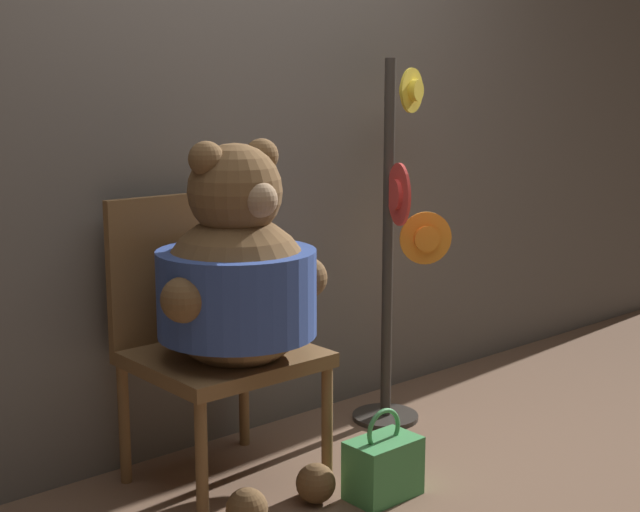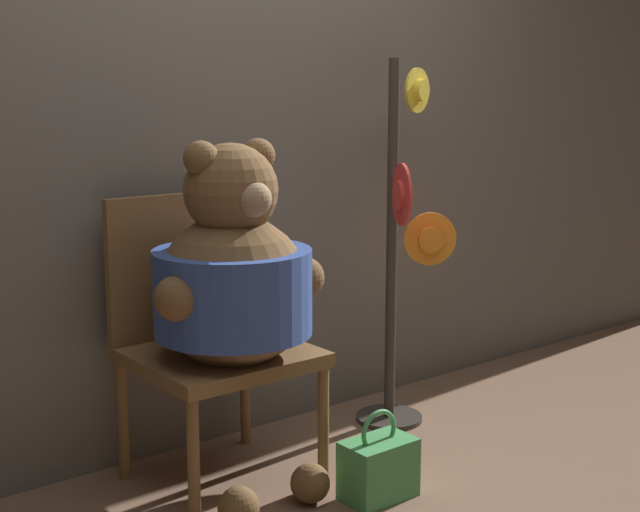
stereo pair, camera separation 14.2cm
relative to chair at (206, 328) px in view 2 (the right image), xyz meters
The scene contains 6 objects.
ground_plane 0.72m from the chair, 48.71° to the right, with size 14.00×14.00×0.00m, color brown.
wall_back 0.90m from the chair, 45.69° to the left, with size 8.00×0.10×2.67m.
chair is the anchor object (origin of this frame).
teddy_bear 0.27m from the chair, 89.52° to the right, with size 0.65×0.57×1.22m.
hat_display_rack 0.92m from the chair, ahead, with size 0.41×0.37×1.50m.
handbag_on_ground 0.77m from the chair, 56.68° to the right, with size 0.25×0.16×0.32m.
Camera 2 is at (-1.89, -2.29, 1.38)m, focal length 50.00 mm.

